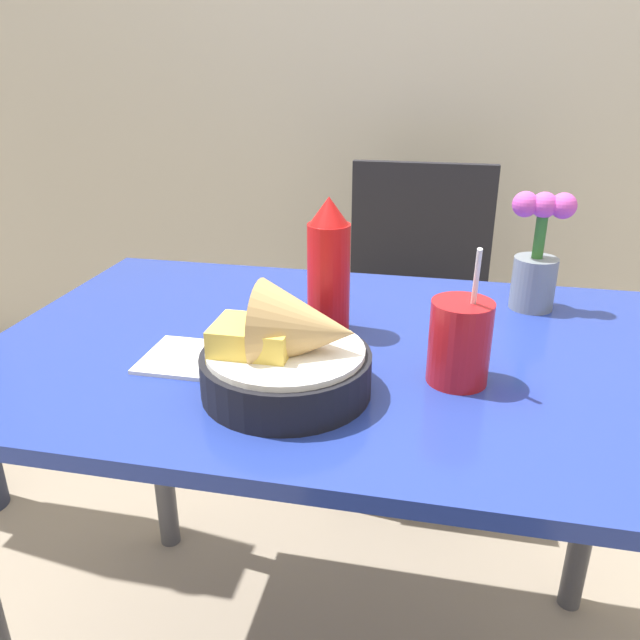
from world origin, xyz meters
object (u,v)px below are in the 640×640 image
Objects in this scene: chair_far_window at (415,297)px; flower_vase at (537,258)px; food_basket at (291,354)px; drink_cup at (459,345)px; ketchup_bottle at (329,268)px.

flower_vase reaches higher than chair_far_window.
drink_cup is at bearing 19.96° from food_basket.
chair_far_window is at bearing 96.65° from drink_cup.
chair_far_window is at bearing 83.26° from food_basket.
flower_vase is (0.23, -0.58, 0.31)m from chair_far_window.
chair_far_window is 4.48× the size of drink_cup.
food_basket is at bearing -131.73° from flower_vase.
ketchup_bottle is at bearing -152.46° from flower_vase.
chair_far_window is 0.69m from flower_vase.
flower_vase is at bearing 27.54° from ketchup_bottle.
ketchup_bottle is at bearing -97.97° from chair_far_window.
ketchup_bottle is at bearing 87.68° from food_basket.
drink_cup is 0.96× the size of flower_vase.
food_basket reaches higher than chair_far_window.
chair_far_window is 0.82m from ketchup_bottle.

